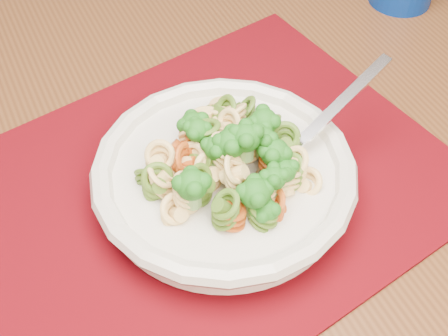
{
  "coord_description": "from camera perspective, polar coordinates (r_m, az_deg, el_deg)",
  "views": [
    {
      "loc": [
        -0.21,
        0.17,
        1.18
      ],
      "look_at": [
        -0.2,
        0.53,
        0.76
      ],
      "focal_mm": 50.0,
      "sensor_mm": 36.0,
      "label": 1
    }
  ],
  "objects": [
    {
      "name": "pasta_broccoli_heap",
      "position": [
        0.55,
        0.0,
        0.41
      ],
      "size": [
        0.2,
        0.2,
        0.06
      ],
      "primitive_type": null,
      "color": "#E2BD6F",
      "rests_on": "pasta_bowl"
    },
    {
      "name": "placemat",
      "position": [
        0.59,
        -1.83,
        -1.76
      ],
      "size": [
        0.57,
        0.54,
        0.0
      ],
      "primitive_type": "cube",
      "rotation": [
        0.0,
        0.0,
        0.59
      ],
      "color": "#4F0307",
      "rests_on": "dining_table"
    },
    {
      "name": "dining_table",
      "position": [
        0.74,
        -4.66,
        0.64
      ],
      "size": [
        1.69,
        1.43,
        0.72
      ],
      "rotation": [
        0.0,
        0.0,
        0.41
      ],
      "color": "#563118",
      "rests_on": "ground"
    },
    {
      "name": "pasta_bowl",
      "position": [
        0.56,
        0.0,
        -0.79
      ],
      "size": [
        0.24,
        0.24,
        0.05
      ],
      "color": "beige",
      "rests_on": "placemat"
    },
    {
      "name": "fork",
      "position": [
        0.55,
        5.64,
        1.01
      ],
      "size": [
        0.16,
        0.13,
        0.08
      ],
      "primitive_type": null,
      "rotation": [
        0.0,
        -0.35,
        0.67
      ],
      "color": "silver",
      "rests_on": "pasta_bowl"
    }
  ]
}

